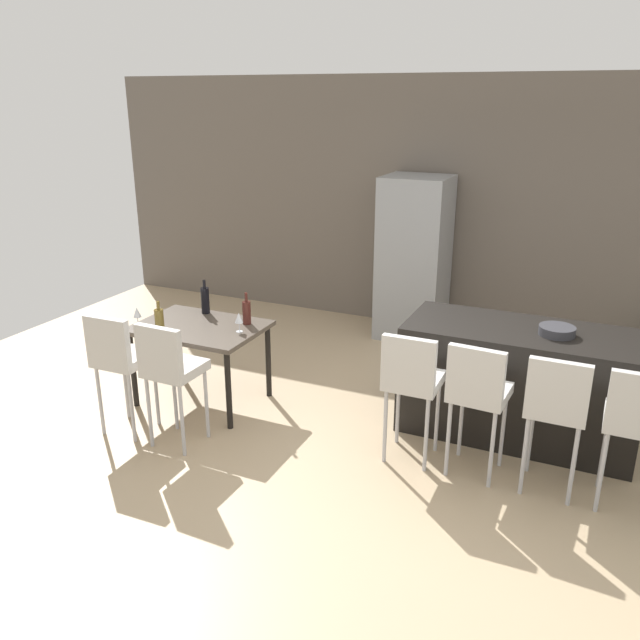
# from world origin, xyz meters

# --- Properties ---
(ground_plane) EXTENTS (10.00, 10.00, 0.00)m
(ground_plane) POSITION_xyz_m (0.00, 0.00, 0.00)
(ground_plane) COLOR tan
(back_wall) EXTENTS (10.00, 0.12, 2.90)m
(back_wall) POSITION_xyz_m (0.00, 3.05, 1.45)
(back_wall) COLOR #665B51
(back_wall) RESTS_ON ground_plane
(kitchen_island) EXTENTS (1.83, 0.80, 0.92)m
(kitchen_island) POSITION_xyz_m (0.70, 0.73, 0.46)
(kitchen_island) COLOR black
(kitchen_island) RESTS_ON ground_plane
(bar_chair_left) EXTENTS (0.40, 0.40, 1.05)m
(bar_chair_left) POSITION_xyz_m (0.03, -0.05, 0.70)
(bar_chair_left) COLOR beige
(bar_chair_left) RESTS_ON ground_plane
(bar_chair_middle) EXTENTS (0.43, 0.43, 1.05)m
(bar_chair_middle) POSITION_xyz_m (0.52, -0.05, 0.70)
(bar_chair_middle) COLOR beige
(bar_chair_middle) RESTS_ON ground_plane
(bar_chair_right) EXTENTS (0.40, 0.40, 1.05)m
(bar_chair_right) POSITION_xyz_m (1.05, -0.05, 0.70)
(bar_chair_right) COLOR beige
(bar_chair_right) RESTS_ON ground_plane
(bar_chair_far) EXTENTS (0.40, 0.40, 1.05)m
(bar_chair_far) POSITION_xyz_m (1.55, -0.05, 0.70)
(bar_chair_far) COLOR beige
(bar_chair_far) RESTS_ON ground_plane
(dining_table) EXTENTS (1.12, 0.80, 0.74)m
(dining_table) POSITION_xyz_m (-1.99, 0.14, 0.66)
(dining_table) COLOR #4C4238
(dining_table) RESTS_ON ground_plane
(dining_chair_near) EXTENTS (0.41, 0.41, 1.05)m
(dining_chair_near) POSITION_xyz_m (-2.24, -0.62, 0.70)
(dining_chair_near) COLOR beige
(dining_chair_near) RESTS_ON ground_plane
(dining_chair_far) EXTENTS (0.41, 0.41, 1.05)m
(dining_chair_far) POSITION_xyz_m (-1.74, -0.62, 0.70)
(dining_chair_far) COLOR beige
(dining_chair_far) RESTS_ON ground_plane
(wine_bottle_far) EXTENTS (0.08, 0.08, 0.29)m
(wine_bottle_far) POSITION_xyz_m (-1.62, 0.36, 0.85)
(wine_bottle_far) COLOR #471E19
(wine_bottle_far) RESTS_ON dining_table
(wine_bottle_left) EXTENTS (0.08, 0.08, 0.28)m
(wine_bottle_left) POSITION_xyz_m (-2.20, -0.13, 0.85)
(wine_bottle_left) COLOR brown
(wine_bottle_left) RESTS_ON dining_table
(wine_bottle_corner) EXTENTS (0.08, 0.08, 0.32)m
(wine_bottle_corner) POSITION_xyz_m (-2.13, 0.46, 0.87)
(wine_bottle_corner) COLOR black
(wine_bottle_corner) RESTS_ON dining_table
(wine_glass_middle) EXTENTS (0.07, 0.07, 0.17)m
(wine_glass_middle) POSITION_xyz_m (-2.47, -0.10, 0.86)
(wine_glass_middle) COLOR silver
(wine_glass_middle) RESTS_ON dining_table
(wine_glass_right) EXTENTS (0.07, 0.07, 0.17)m
(wine_glass_right) POSITION_xyz_m (-1.58, 0.15, 0.86)
(wine_glass_right) COLOR silver
(wine_glass_right) RESTS_ON dining_table
(refrigerator) EXTENTS (0.72, 0.68, 1.84)m
(refrigerator) POSITION_xyz_m (-0.77, 2.61, 0.92)
(refrigerator) COLOR #939699
(refrigerator) RESTS_ON ground_plane
(fruit_bowl) EXTENTS (0.28, 0.28, 0.07)m
(fruit_bowl) POSITION_xyz_m (0.95, 0.71, 0.96)
(fruit_bowl) COLOR #333338
(fruit_bowl) RESTS_ON kitchen_island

